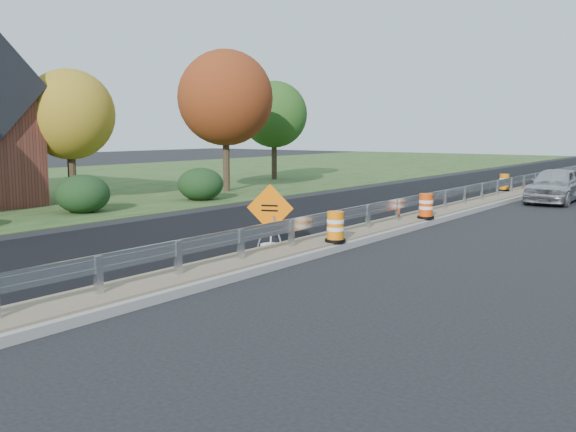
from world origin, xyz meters
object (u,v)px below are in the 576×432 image
Objects in this scene: barrel_median_near at (335,227)px; caution_sign at (270,233)px; barrel_median_far at (504,183)px; car_silver at (555,185)px; barrel_median_mid at (426,206)px.

caution_sign is at bearing -145.74° from barrel_median_near.
car_silver is at bearing -33.55° from barrel_median_far.
barrel_median_near is 0.98× the size of barrel_median_far.
barrel_median_mid is at bearing 55.24° from caution_sign.
barrel_median_mid is at bearing -101.47° from car_silver.
caution_sign is at bearing -91.09° from barrel_median_far.
caution_sign reaches higher than barrel_median_near.
barrel_median_far is at bearing 95.42° from barrel_median_mid.
caution_sign is 2.14× the size of barrel_median_far.
barrel_median_mid reaches higher than barrel_median_far.
car_silver is at bearing 83.46° from barrel_median_near.
caution_sign reaches higher than barrel_median_far.
barrel_median_mid is 9.86m from car_silver.
caution_sign is 16.76m from car_silver.
barrel_median_mid is 0.18× the size of car_silver.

